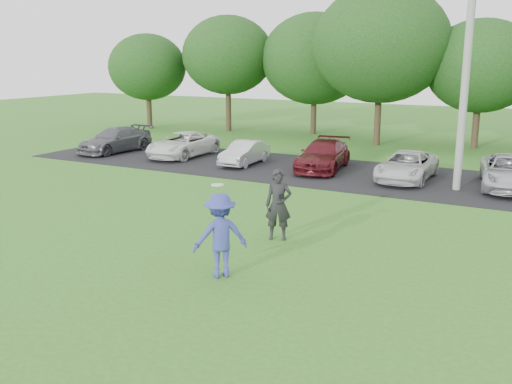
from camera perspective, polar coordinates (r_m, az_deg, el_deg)
ground at (r=12.86m, az=-7.47°, el=-8.86°), size 100.00×100.00×0.00m
parking_lot at (r=24.17m, az=10.69°, el=1.64°), size 32.00×6.50×0.03m
utility_pole at (r=21.93m, az=20.34°, el=12.06°), size 0.28×0.28×9.28m
frisbee_player at (r=12.76m, az=-3.59°, el=-4.35°), size 1.38×1.38×2.20m
camera_bystander at (r=15.31m, az=2.26°, el=-1.28°), size 0.83×0.69×1.94m
parked_cars at (r=24.30m, az=8.93°, el=3.25°), size 27.98×5.09×1.26m
tree_row at (r=32.85m, az=18.98°, el=12.81°), size 42.39×9.85×8.64m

